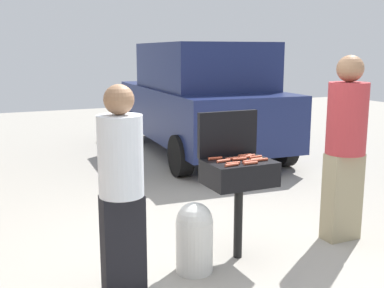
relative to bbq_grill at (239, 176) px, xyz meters
name	(u,v)px	position (x,y,z in m)	size (l,w,h in m)	color
ground_plane	(215,259)	(-0.21, 0.04, -0.77)	(24.00, 24.00, 0.00)	#9E998E
bbq_grill	(239,176)	(0.00, 0.00, 0.00)	(0.60, 0.44, 0.92)	black
grill_lid_open	(228,134)	(0.00, 0.22, 0.35)	(0.60, 0.05, 0.42)	black
hot_dog_0	(233,163)	(-0.13, -0.11, 0.16)	(0.03, 0.03, 0.13)	#AD4228
hot_dog_1	(232,165)	(-0.16, -0.15, 0.16)	(0.03, 0.03, 0.13)	#B74C33
hot_dog_2	(232,159)	(-0.04, 0.05, 0.16)	(0.03, 0.03, 0.13)	#B74C33
hot_dog_3	(239,159)	(0.01, 0.01, 0.16)	(0.03, 0.03, 0.13)	#AD4228
hot_dog_4	(245,155)	(0.12, 0.12, 0.16)	(0.03, 0.03, 0.13)	#B74C33
hot_dog_5	(245,157)	(0.10, 0.06, 0.16)	(0.03, 0.03, 0.13)	#C6593D
hot_dog_6	(256,159)	(0.14, -0.06, 0.16)	(0.03, 0.03, 0.13)	#C6593D
hot_dog_7	(255,157)	(0.18, 0.02, 0.16)	(0.03, 0.03, 0.13)	#AD4228
hot_dog_8	(249,161)	(0.04, -0.10, 0.16)	(0.03, 0.03, 0.13)	#B74C33
hot_dog_9	(251,163)	(0.02, -0.16, 0.16)	(0.03, 0.03, 0.13)	#B74C33
hot_dog_10	(249,156)	(0.15, 0.09, 0.16)	(0.03, 0.03, 0.13)	#B74C33
hot_dog_11	(215,158)	(-0.18, 0.12, 0.16)	(0.03, 0.03, 0.13)	#AD4228
hot_dog_12	(261,160)	(0.17, -0.10, 0.16)	(0.03, 0.03, 0.13)	#AD4228
hot_dog_13	(223,161)	(-0.16, 0.01, 0.16)	(0.03, 0.03, 0.13)	#C6593D
propane_tank	(194,236)	(-0.48, -0.09, -0.45)	(0.32, 0.32, 0.62)	silver
person_left	(121,183)	(-1.14, -0.17, 0.12)	(0.34, 0.34, 1.64)	black
person_right	(346,142)	(1.17, -0.04, 0.23)	(0.39, 0.39, 1.84)	gray
parked_minivan	(200,98)	(1.66, 4.30, 0.25)	(2.25, 4.51, 2.02)	navy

